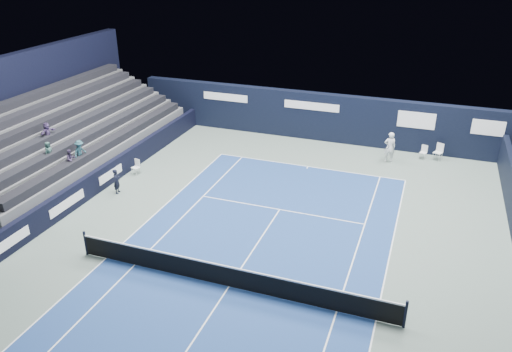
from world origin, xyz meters
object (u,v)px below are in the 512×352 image
at_px(tennis_net, 229,276).
at_px(tennis_player, 390,147).
at_px(line_judge_chair, 136,166).
at_px(folding_chair_back_a, 424,151).
at_px(folding_chair_back_b, 439,151).

relative_size(tennis_net, tennis_player, 6.99).
relative_size(line_judge_chair, tennis_player, 0.47).
distance_m(tennis_net, tennis_player, 14.86).
distance_m(folding_chair_back_a, tennis_player, 2.31).
relative_size(line_judge_chair, tennis_net, 0.07).
bearing_deg(folding_chair_back_b, tennis_net, -90.03).
bearing_deg(tennis_player, tennis_net, -106.72).
bearing_deg(tennis_net, line_judge_chair, 139.00).
height_order(folding_chair_back_a, folding_chair_back_b, folding_chair_back_b).
height_order(folding_chair_back_b, line_judge_chair, folding_chair_back_b).
xyz_separation_m(folding_chair_back_b, tennis_net, (-7.03, -15.55, -0.07)).
relative_size(folding_chair_back_a, tennis_player, 0.45).
distance_m(folding_chair_back_a, line_judge_chair, 16.90).
distance_m(folding_chair_back_b, tennis_player, 3.08).
bearing_deg(folding_chair_back_a, folding_chair_back_b, 23.52).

